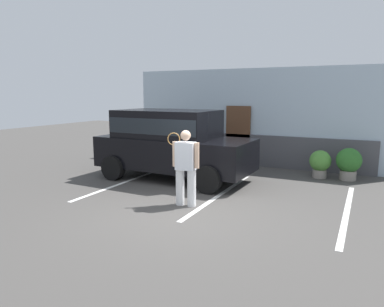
% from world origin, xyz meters
% --- Properties ---
extents(ground_plane, '(40.00, 40.00, 0.00)m').
position_xyz_m(ground_plane, '(0.00, 0.00, 0.00)').
color(ground_plane, '#423F3D').
extents(parking_stripe_0, '(0.12, 4.40, 0.01)m').
position_xyz_m(parking_stripe_0, '(-2.61, 1.50, 0.00)').
color(parking_stripe_0, silver).
rests_on(parking_stripe_0, ground_plane).
extents(parking_stripe_1, '(0.12, 4.40, 0.01)m').
position_xyz_m(parking_stripe_1, '(0.33, 1.50, 0.00)').
color(parking_stripe_1, silver).
rests_on(parking_stripe_1, ground_plane).
extents(parking_stripe_2, '(0.12, 4.40, 0.01)m').
position_xyz_m(parking_stripe_2, '(3.28, 1.50, 0.00)').
color(parking_stripe_2, silver).
rests_on(parking_stripe_2, ground_plane).
extents(house_frontage, '(9.35, 0.40, 3.40)m').
position_xyz_m(house_frontage, '(-0.01, 5.65, 1.60)').
color(house_frontage, silver).
rests_on(house_frontage, ground_plane).
extents(parked_suv, '(4.65, 2.26, 2.05)m').
position_xyz_m(parked_suv, '(-1.63, 2.45, 1.15)').
color(parked_suv, black).
rests_on(parked_suv, ground_plane).
extents(tennis_player_man, '(0.78, 0.30, 1.72)m').
position_xyz_m(tennis_player_man, '(-0.05, 0.33, 0.90)').
color(tennis_player_man, white).
rests_on(tennis_player_man, ground_plane).
extents(potted_plant_by_porch, '(0.64, 0.64, 0.84)m').
position_xyz_m(potted_plant_by_porch, '(2.34, 4.56, 0.47)').
color(potted_plant_by_porch, gray).
rests_on(potted_plant_by_porch, ground_plane).
extents(potted_plant_secondary, '(0.72, 0.72, 0.95)m').
position_xyz_m(potted_plant_secondary, '(3.12, 4.63, 0.53)').
color(potted_plant_secondary, gray).
rests_on(potted_plant_secondary, ground_plane).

